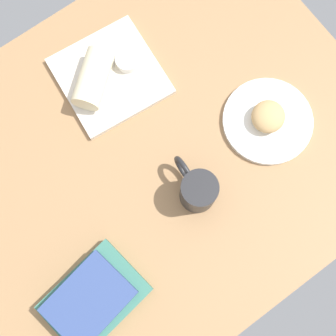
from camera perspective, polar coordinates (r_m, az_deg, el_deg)
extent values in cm
cube|color=#9E754C|center=(113.93, -1.88, 1.67)|extent=(110.00, 90.00, 4.00)
cylinder|color=white|center=(116.02, 12.09, 5.63)|extent=(21.90, 21.90, 1.40)
ellipsoid|color=tan|center=(113.22, 12.16, 6.17)|extent=(10.74, 10.55, 4.54)
cube|color=silver|center=(118.52, -7.09, 11.09)|extent=(25.88, 25.88, 1.60)
cylinder|color=silver|center=(117.61, -4.99, 12.90)|extent=(5.81, 5.81, 2.33)
cylinder|color=#C25031|center=(116.83, -5.03, 13.09)|extent=(4.77, 4.77, 0.40)
cylinder|color=beige|center=(114.21, -9.16, 10.75)|extent=(15.06, 14.13, 6.80)
cube|color=#387260|center=(107.76, -8.92, -15.43)|extent=(23.11, 18.32, 3.50)
cube|color=#33477F|center=(104.99, -9.68, -15.71)|extent=(19.44, 15.99, 2.45)
cylinder|color=#262628|center=(104.86, 3.76, -2.90)|extent=(8.38, 8.38, 10.30)
cylinder|color=#A67237|center=(100.39, 3.92, -2.45)|extent=(6.87, 6.87, 0.40)
torus|color=#262628|center=(105.67, 1.99, -0.27)|extent=(1.59, 7.43, 7.38)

